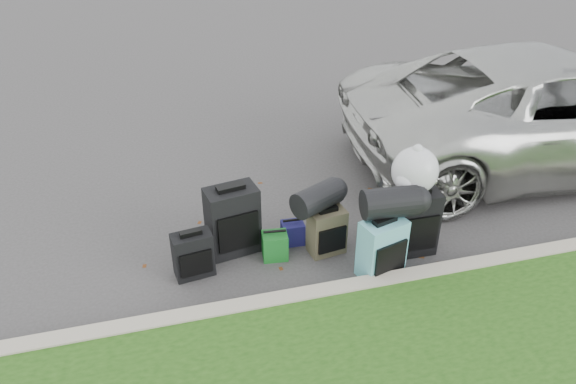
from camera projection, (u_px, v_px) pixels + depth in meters
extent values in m
plane|color=#383535|center=(301.00, 241.00, 6.37)|extent=(120.00, 120.00, 0.00)
cube|color=#9E937F|center=(329.00, 294.00, 5.51)|extent=(120.00, 0.18, 0.15)
imported|color=#B7B7B2|center=(552.00, 108.00, 7.63)|extent=(5.82, 3.03, 1.56)
cube|color=black|center=(193.00, 255.00, 5.75)|extent=(0.43, 0.28, 0.50)
cube|color=black|center=(233.00, 220.00, 6.03)|extent=(0.59, 0.42, 0.78)
cube|color=#3D3727|center=(327.00, 231.00, 6.07)|extent=(0.42, 0.29, 0.53)
cube|color=teal|center=(382.00, 248.00, 5.72)|extent=(0.51, 0.38, 0.65)
cube|color=black|center=(413.00, 222.00, 6.03)|extent=(0.50, 0.31, 0.75)
cube|color=#166620|center=(275.00, 246.00, 6.04)|extent=(0.29, 0.24, 0.30)
cube|color=#191854|center=(293.00, 233.00, 6.28)|extent=(0.25, 0.20, 0.26)
cylinder|color=black|center=(317.00, 198.00, 5.88)|extent=(0.61, 0.50, 0.29)
cylinder|color=black|center=(390.00, 203.00, 5.56)|extent=(0.58, 0.35, 0.31)
sphere|color=silver|center=(415.00, 171.00, 5.73)|extent=(0.49, 0.49, 0.49)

